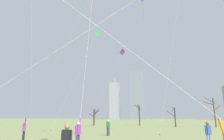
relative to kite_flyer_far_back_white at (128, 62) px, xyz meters
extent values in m
cylinder|color=blue|center=(-0.08, 8.83, 7.31)|extent=(0.02, 0.02, 1.74)
cylinder|color=silver|center=(-5.26, 5.24, 3.29)|extent=(10.57, 6.92, 10.73)
cylinder|color=orange|center=(3.07, 0.57, -2.32)|extent=(0.22, 0.13, 0.56)
cylinder|color=black|center=(-9.31, 6.42, -3.49)|extent=(0.14, 0.14, 0.85)
cylinder|color=black|center=(-9.15, 6.26, -3.49)|extent=(0.14, 0.14, 0.85)
cube|color=purple|center=(-9.23, 6.34, -2.80)|extent=(0.38, 0.38, 0.54)
sphere|color=beige|center=(-9.23, 6.34, -2.41)|extent=(0.22, 0.22, 0.22)
cylinder|color=purple|center=(-9.38, 6.49, -2.83)|extent=(0.09, 0.09, 0.55)
cylinder|color=purple|center=(-9.08, 6.19, -2.32)|extent=(0.21, 0.21, 0.56)
cylinder|color=silver|center=(-5.04, 3.86, 2.22)|extent=(8.10, 4.68, 8.59)
cube|color=purple|center=(-3.97, 4.54, -2.80)|extent=(0.25, 0.37, 0.54)
sphere|color=tan|center=(-3.97, 4.54, -2.41)|extent=(0.22, 0.22, 0.22)
cylinder|color=purple|center=(-4.00, 4.33, -2.83)|extent=(0.09, 0.09, 0.55)
cylinder|color=purple|center=(-3.94, 4.75, -2.32)|extent=(0.12, 0.21, 0.56)
cylinder|color=pink|center=(-5.07, 8.73, 8.66)|extent=(0.02, 0.02, 1.52)
cylinder|color=silver|center=(-4.39, 6.76, 3.86)|extent=(0.92, 4.04, 11.86)
cube|color=#2D4CA5|center=(3.81, 6.92, -2.80)|extent=(0.39, 0.38, 0.54)
sphere|color=brown|center=(3.81, 6.92, -2.41)|extent=(0.22, 0.22, 0.22)
cylinder|color=#2D4CA5|center=(3.66, 6.78, -2.83)|extent=(0.09, 0.09, 0.55)
cylinder|color=#2D4CA5|center=(3.97, 7.06, -2.83)|extent=(0.09, 0.09, 0.55)
cube|color=black|center=(-2.79, 0.80, -2.80)|extent=(0.35, 0.22, 0.54)
sphere|color=#9E7051|center=(-2.79, 0.80, -2.41)|extent=(0.22, 0.22, 0.22)
cylinder|color=black|center=(-2.58, 0.78, -2.83)|extent=(0.09, 0.09, 0.55)
cylinder|color=black|center=(-3.00, 0.81, -2.83)|extent=(0.09, 0.09, 0.55)
cylinder|color=#33384C|center=(-4.48, 13.44, -3.49)|extent=(0.14, 0.14, 0.85)
cylinder|color=#33384C|center=(-4.68, 13.53, -3.49)|extent=(0.14, 0.14, 0.85)
cube|color=#338C4C|center=(-4.58, 13.48, -2.80)|extent=(0.39, 0.33, 0.54)
sphere|color=beige|center=(-4.58, 13.48, -2.41)|extent=(0.22, 0.22, 0.22)
cylinder|color=#338C4C|center=(-4.39, 13.39, -2.83)|extent=(0.09, 0.09, 0.55)
cylinder|color=#338C4C|center=(-4.77, 13.57, -2.83)|extent=(0.09, 0.09, 0.55)
cube|color=purple|center=(-6.16, 29.18, 10.53)|extent=(1.26, 0.50, 1.31)
cylinder|color=black|center=(-6.16, 29.18, 10.53)|extent=(0.05, 0.26, 0.85)
cylinder|color=silver|center=(-10.11, 29.76, 3.32)|extent=(7.89, 1.16, 14.41)
cylinder|color=#3F3833|center=(-14.05, 30.33, -3.88)|extent=(0.10, 0.10, 0.08)
cylinder|color=silver|center=(-18.41, 17.89, 8.63)|extent=(0.17, 4.07, 25.01)
cylinder|color=#3F3833|center=(-18.50, 19.93, -3.88)|extent=(0.10, 0.10, 0.08)
cube|color=green|center=(-10.09, 25.27, 13.45)|extent=(0.92, 0.94, 1.27)
cylinder|color=black|center=(-10.09, 25.27, 13.45)|extent=(0.17, 0.12, 0.83)
cylinder|color=silver|center=(-12.33, 22.06, 4.79)|extent=(4.48, 6.44, 17.33)
cylinder|color=#3F3833|center=(-14.57, 18.84, -3.88)|extent=(0.10, 0.10, 0.08)
cylinder|color=silver|center=(3.33, 15.28, 9.91)|extent=(5.46, 1.20, 27.57)
cylinder|color=#3F3833|center=(0.60, 15.88, -3.88)|extent=(0.10, 0.10, 0.08)
cylinder|color=#423326|center=(3.14, 33.70, -2.07)|extent=(0.25, 0.25, 3.70)
cylinder|color=#423326|center=(2.45, 33.37, -1.48)|extent=(1.48, 0.77, 1.17)
cylinder|color=#423326|center=(2.89, 33.32, -0.91)|extent=(0.59, 0.83, 0.59)
cylinder|color=#423326|center=(2.71, 33.84, -0.26)|extent=(0.94, 0.38, 0.86)
cylinder|color=#423326|center=(3.13, 33.23, -1.95)|extent=(0.11, 0.97, 0.54)
cylinder|color=#423326|center=(-14.16, 35.70, -2.10)|extent=(0.35, 0.35, 3.64)
cylinder|color=#423326|center=(-13.55, 35.55, -1.11)|extent=(1.33, 0.43, 1.07)
cylinder|color=#423326|center=(-14.67, 35.46, -1.64)|extent=(1.17, 0.65, 0.91)
cylinder|color=#423326|center=(-13.64, 35.54, -0.86)|extent=(1.19, 0.50, 1.18)
cylinder|color=brown|center=(10.36, 34.50, -1.22)|extent=(0.25, 0.25, 5.40)
cylinder|color=brown|center=(9.52, 34.90, 0.58)|extent=(1.77, 0.93, 0.74)
cylinder|color=brown|center=(9.50, 34.15, 1.18)|extent=(1.81, 0.82, 1.21)
cylinder|color=brown|center=(10.88, 34.97, -0.42)|extent=(1.16, 1.06, 1.04)
cylinder|color=brown|center=(10.65, 35.03, 0.38)|extent=(0.69, 1.16, 0.85)
cylinder|color=brown|center=(10.95, 34.26, -0.37)|extent=(1.24, 0.56, 0.81)
cylinder|color=#4C3828|center=(-4.33, 38.54, -1.69)|extent=(0.29, 0.29, 4.45)
cylinder|color=#4C3828|center=(-4.50, 37.65, 0.09)|extent=(0.45, 1.84, 1.11)
cylinder|color=#4C3828|center=(-4.73, 37.86, 0.22)|extent=(0.93, 1.46, 0.78)
cylinder|color=#4C3828|center=(-4.56, 39.36, 0.40)|extent=(0.60, 1.74, 1.05)
cylinder|color=#4C3828|center=(-4.34, 37.87, -0.82)|extent=(0.12, 1.40, 1.08)
cylinder|color=#4C3828|center=(-4.18, 37.81, -0.11)|extent=(0.42, 1.54, 0.90)
cube|color=#9EA3AD|center=(-36.57, 145.24, 10.29)|extent=(6.83, 7.63, 28.41)
cylinder|color=#99999E|center=(-36.57, 145.24, 26.94)|extent=(0.80, 0.80, 4.88)
cube|color=gray|center=(-18.13, 141.17, 14.04)|extent=(9.59, 5.33, 35.91)
camera|label=1|loc=(1.23, -7.04, -2.00)|focal=31.43mm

